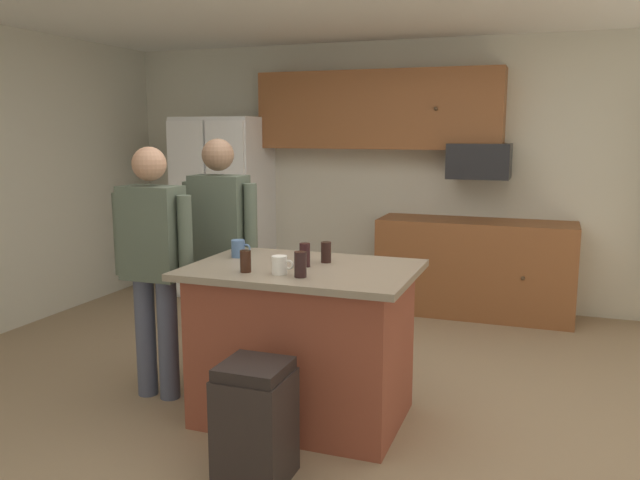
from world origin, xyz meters
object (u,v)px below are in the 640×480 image
refrigerator (224,207)px  kitchen_island (303,342)px  glass_dark_ale (300,264)px  tumbler_amber (246,261)px  glass_short_whisky (305,255)px  trash_bin (255,422)px  mug_ceramic_white (239,249)px  person_elder_center (153,256)px  mug_blue_stoneware (280,265)px  glass_stout_tall (326,252)px  person_guest_by_door (220,241)px  microwave_over_range (479,161)px

refrigerator → kitchen_island: refrigerator is taller
glass_dark_ale → tumbler_amber: bearing=177.9°
glass_short_whisky → trash_bin: bearing=-88.4°
mug_ceramic_white → person_elder_center: bearing=-163.6°
mug_blue_stoneware → mug_ceramic_white: size_ratio=1.00×
person_elder_center → mug_blue_stoneware: 0.99m
tumbler_amber → glass_stout_tall: (0.34, 0.41, 0.00)m
person_guest_by_door → glass_short_whisky: (0.82, -0.48, 0.04)m
person_guest_by_door → glass_dark_ale: size_ratio=11.89×
trash_bin → glass_short_whisky: bearing=91.6°
kitchen_island → person_elder_center: size_ratio=0.81×
person_guest_by_door → mug_blue_stoneware: (0.77, -0.72, 0.03)m
refrigerator → mug_ceramic_white: size_ratio=14.37×
kitchen_island → refrigerator: bearing=126.7°
person_elder_center → person_guest_by_door: (0.20, 0.52, 0.03)m
person_elder_center → trash_bin: person_elder_center is taller
mug_blue_stoneware → refrigerator: bearing=123.7°
person_elder_center → refrigerator: bearing=107.2°
mug_blue_stoneware → trash_bin: mug_blue_stoneware is taller
kitchen_island → mug_blue_stoneware: size_ratio=10.24×
kitchen_island → mug_ceramic_white: bearing=165.5°
glass_stout_tall → kitchen_island: bearing=-119.6°
kitchen_island → mug_ceramic_white: mug_ceramic_white is taller
person_elder_center → trash_bin: (1.05, -0.71, -0.64)m
person_elder_center → tumbler_amber: (0.76, -0.22, 0.06)m
glass_dark_ale → glass_stout_tall: 0.42m
kitchen_island → mug_blue_stoneware: 0.57m
person_guest_by_door → mug_ceramic_white: (0.33, -0.36, 0.03)m
glass_short_whisky → refrigerator: bearing=126.9°
glass_short_whisky → trash_bin: 1.03m
person_elder_center → glass_dark_ale: 1.13m
person_elder_center → glass_short_whisky: bearing=0.0°
kitchen_island → mug_blue_stoneware: bearing=-101.1°
refrigerator → mug_ceramic_white: bearing=-59.8°
glass_dark_ale → person_guest_by_door: bearing=140.3°
microwave_over_range → mug_blue_stoneware: microwave_over_range is taller
glass_dark_ale → glass_short_whisky: 0.27m
person_elder_center → mug_blue_stoneware: (0.97, -0.20, 0.05)m
glass_dark_ale → mug_blue_stoneware: glass_dark_ale is taller
trash_bin → glass_dark_ale: bearing=83.4°
tumbler_amber → trash_bin: (0.28, -0.49, -0.70)m
mug_blue_stoneware → glass_short_whisky: size_ratio=0.93×
refrigerator → glass_stout_tall: refrigerator is taller
glass_short_whisky → trash_bin: glass_short_whisky is taller
person_guest_by_door → refrigerator: bearing=148.6°
tumbler_amber → mug_blue_stoneware: 0.20m
kitchen_island → person_guest_by_door: 1.06m
tumbler_amber → glass_dark_ale: bearing=-2.1°
person_guest_by_door → tumbler_amber: 0.93m
mug_blue_stoneware → glass_short_whisky: (0.06, 0.23, 0.02)m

